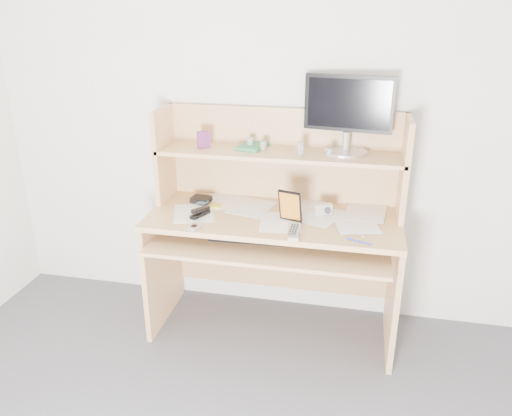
% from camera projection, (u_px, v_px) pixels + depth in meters
% --- Properties ---
extents(back_wall, '(3.60, 0.04, 2.50)m').
position_uv_depth(back_wall, '(285.00, 115.00, 2.88)').
color(back_wall, silver).
rests_on(back_wall, floor).
extents(desk, '(1.40, 0.70, 1.30)m').
position_uv_depth(desk, '(276.00, 220.00, 2.87)').
color(desk, tan).
rests_on(desk, floor).
extents(paper_clutter, '(1.32, 0.54, 0.01)m').
position_uv_depth(paper_clutter, '(274.00, 216.00, 2.78)').
color(paper_clutter, silver).
rests_on(paper_clutter, desk).
extents(keyboard, '(0.44, 0.18, 0.03)m').
position_uv_depth(keyboard, '(249.00, 236.00, 2.74)').
color(keyboard, black).
rests_on(keyboard, desk).
extents(tv_remote, '(0.08, 0.20, 0.02)m').
position_uv_depth(tv_remote, '(293.00, 232.00, 2.55)').
color(tv_remote, '#9C9B97').
rests_on(tv_remote, paper_clutter).
extents(flip_phone, '(0.06, 0.09, 0.02)m').
position_uv_depth(flip_phone, '(195.00, 226.00, 2.61)').
color(flip_phone, '#B6B6B9').
rests_on(flip_phone, paper_clutter).
extents(stapler, '(0.09, 0.14, 0.04)m').
position_uv_depth(stapler, '(200.00, 212.00, 2.77)').
color(stapler, black).
rests_on(stapler, paper_clutter).
extents(wallet, '(0.12, 0.10, 0.03)m').
position_uv_depth(wallet, '(201.00, 199.00, 2.97)').
color(wallet, black).
rests_on(wallet, paper_clutter).
extents(sticky_note_pad, '(0.07, 0.07, 0.01)m').
position_uv_depth(sticky_note_pad, '(215.00, 206.00, 2.91)').
color(sticky_note_pad, yellow).
rests_on(sticky_note_pad, desk).
extents(digital_camera, '(0.11, 0.07, 0.06)m').
position_uv_depth(digital_camera, '(323.00, 209.00, 2.78)').
color(digital_camera, silver).
rests_on(digital_camera, paper_clutter).
extents(game_case, '(0.13, 0.05, 0.18)m').
position_uv_depth(game_case, '(290.00, 206.00, 2.66)').
color(game_case, black).
rests_on(game_case, paper_clutter).
extents(blue_pen, '(0.13, 0.06, 0.01)m').
position_uv_depth(blue_pen, '(359.00, 241.00, 2.46)').
color(blue_pen, '#1726AF').
rests_on(blue_pen, paper_clutter).
extents(card_box, '(0.07, 0.06, 0.10)m').
position_uv_depth(card_box, '(204.00, 140.00, 2.84)').
color(card_box, maroon).
rests_on(card_box, desk).
extents(shelf_book, '(0.17, 0.21, 0.02)m').
position_uv_depth(shelf_book, '(252.00, 146.00, 2.86)').
color(shelf_book, '#2F773C').
rests_on(shelf_book, desk).
extents(chip_stack_a, '(0.04, 0.04, 0.05)m').
position_uv_depth(chip_stack_a, '(263.00, 146.00, 2.81)').
color(chip_stack_a, black).
rests_on(chip_stack_a, desk).
extents(chip_stack_b, '(0.04, 0.04, 0.06)m').
position_uv_depth(chip_stack_b, '(250.00, 143.00, 2.85)').
color(chip_stack_b, white).
rests_on(chip_stack_b, desk).
extents(chip_stack_c, '(0.04, 0.04, 0.04)m').
position_uv_depth(chip_stack_c, '(329.00, 152.00, 2.70)').
color(chip_stack_c, black).
rests_on(chip_stack_c, desk).
extents(chip_stack_d, '(0.05, 0.05, 0.07)m').
position_uv_depth(chip_stack_d, '(301.00, 149.00, 2.71)').
color(chip_stack_d, white).
rests_on(chip_stack_d, desk).
extents(monitor, '(0.48, 0.24, 0.42)m').
position_uv_depth(monitor, '(348.00, 112.00, 2.70)').
color(monitor, silver).
rests_on(monitor, desk).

